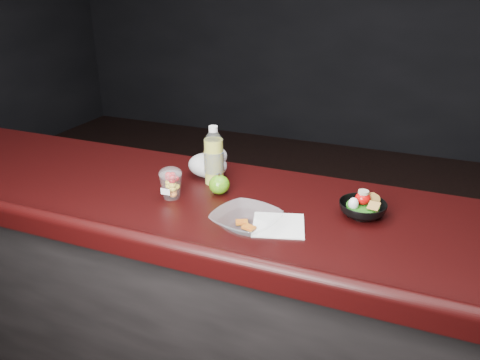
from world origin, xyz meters
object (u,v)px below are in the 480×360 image
object	(u,v)px
green_apple	(219,185)
snack_bowl	(362,208)
lemonade_bottle	(214,160)
takeout_bowl	(246,221)
fruit_cup	(171,182)

from	to	relation	value
green_apple	snack_bowl	world-z (taller)	snack_bowl
lemonade_bottle	snack_bowl	world-z (taller)	lemonade_bottle
takeout_bowl	lemonade_bottle	bearing A→B (deg)	130.55
fruit_cup	green_apple	bearing A→B (deg)	34.02
lemonade_bottle	takeout_bowl	world-z (taller)	lemonade_bottle
lemonade_bottle	snack_bowl	bearing A→B (deg)	-6.36
fruit_cup	takeout_bowl	bearing A→B (deg)	-17.64
lemonade_bottle	green_apple	world-z (taller)	lemonade_bottle
green_apple	fruit_cup	bearing A→B (deg)	-145.98
lemonade_bottle	snack_bowl	xyz separation A→B (m)	(0.56, -0.06, -0.06)
lemonade_bottle	takeout_bowl	bearing A→B (deg)	-49.45
snack_bowl	takeout_bowl	world-z (taller)	snack_bowl
fruit_cup	lemonade_bottle	bearing A→B (deg)	64.67
takeout_bowl	fruit_cup	bearing A→B (deg)	162.36
lemonade_bottle	green_apple	xyz separation A→B (m)	(0.06, -0.08, -0.06)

